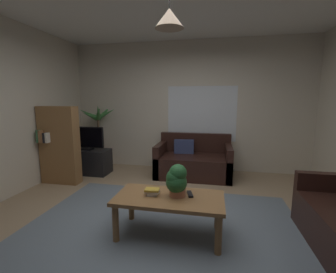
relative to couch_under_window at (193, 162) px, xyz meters
name	(u,v)px	position (x,y,z in m)	size (l,w,h in m)	color
floor	(163,226)	(-0.19, -1.94, -0.29)	(5.04, 4.85, 0.02)	#9E8466
rug	(159,235)	(-0.19, -2.14, -0.27)	(3.28, 2.67, 0.01)	slate
wall_back	(188,106)	(-0.19, 0.51, 1.09)	(5.16, 0.06, 2.74)	beige
window_pane	(201,114)	(0.11, 0.48, 0.94)	(1.45, 0.01, 1.16)	white
couch_under_window	(193,162)	(0.00, 0.00, 0.00)	(1.46, 0.84, 0.82)	black
coffee_table	(169,202)	(-0.08, -2.11, 0.11)	(1.19, 0.60, 0.45)	olive
book_on_table_0	(152,194)	(-0.27, -2.11, 0.19)	(0.11, 0.09, 0.03)	beige
book_on_table_1	(152,192)	(-0.27, -2.11, 0.22)	(0.16, 0.09, 0.03)	beige
book_on_table_2	(152,190)	(-0.27, -2.11, 0.24)	(0.16, 0.10, 0.02)	gold
remote_on_table_0	(190,194)	(0.14, -2.02, 0.19)	(0.05, 0.16, 0.02)	black
potted_plant_on_table	(177,180)	(0.00, -2.09, 0.37)	(0.23, 0.23, 0.36)	#B77051
tv_stand	(88,161)	(-2.16, -0.27, -0.03)	(0.90, 0.44, 0.50)	black
tv	(86,138)	(-2.16, -0.29, 0.47)	(0.75, 0.16, 0.47)	black
potted_palm_corner	(99,138)	(-2.16, 0.24, 0.38)	(0.85, 0.85, 1.45)	#B77051
bookshelf_corner	(59,145)	(-2.35, -0.87, 0.43)	(0.70, 0.31, 1.40)	olive
pendant_lamp	(169,18)	(-0.08, -2.11, 2.03)	(0.29, 0.29, 0.53)	black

